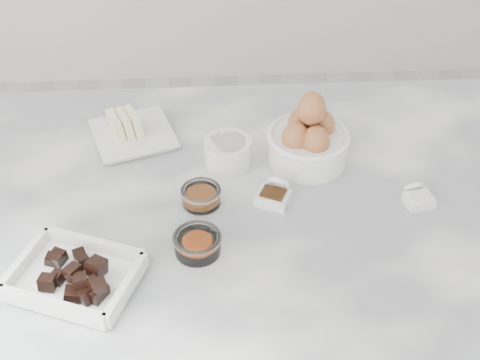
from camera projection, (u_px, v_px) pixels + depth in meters
name	position (u px, v px, depth m)	size (l,w,h in m)	color
marble_slab	(230.00, 218.00, 1.17)	(1.20, 0.80, 0.04)	white
chocolate_dish	(74.00, 274.00, 1.01)	(0.23, 0.20, 0.05)	white
butter_plate	(131.00, 130.00, 1.30)	(0.19, 0.19, 0.06)	white
sugar_ramekin	(228.00, 151.00, 1.24)	(0.09, 0.09, 0.05)	white
egg_bowl	(308.00, 139.00, 1.23)	(0.15, 0.15, 0.15)	white
honey_bowl	(201.00, 196.00, 1.16)	(0.07, 0.07, 0.03)	white
zest_bowl	(197.00, 243.00, 1.07)	(0.08, 0.08, 0.03)	white
vanilla_spoon	(275.00, 194.00, 1.17)	(0.07, 0.08, 0.04)	white
salt_spoon	(417.00, 196.00, 1.16)	(0.05, 0.06, 0.04)	white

